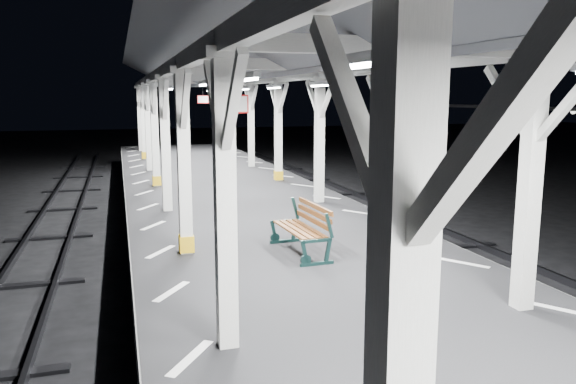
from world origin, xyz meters
name	(u,v)px	position (x,y,z in m)	size (l,w,h in m)	color
ground	(328,336)	(0.00, 0.00, 0.00)	(120.00, 120.00, 0.00)	black
platform	(329,306)	(0.00, 0.00, 0.50)	(6.00, 50.00, 1.00)	black
hazard_stripes_left	(172,291)	(-2.45, 0.00, 1.00)	(1.00, 48.00, 0.01)	silver
hazard_stripes_right	(463,263)	(2.45, 0.00, 1.00)	(1.00, 48.00, 0.01)	silver
canopy	(332,45)	(0.00, -0.01, 4.56)	(5.40, 49.00, 4.65)	silver
bench_mid	(305,227)	(0.06, 1.40, 1.48)	(0.72, 1.69, 0.90)	#122E2D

